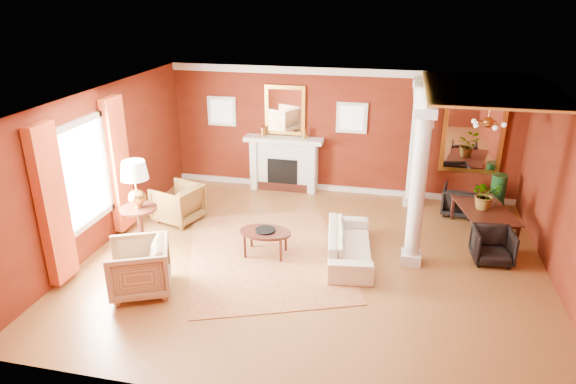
% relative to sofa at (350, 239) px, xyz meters
% --- Properties ---
extents(ground, '(8.00, 8.00, 0.00)m').
position_rel_sofa_xyz_m(ground, '(-0.62, -0.23, -0.38)').
color(ground, brown).
rests_on(ground, ground).
extents(room_shell, '(8.04, 7.04, 2.92)m').
position_rel_sofa_xyz_m(room_shell, '(-0.62, -0.23, 1.64)').
color(room_shell, '#5D1C0C').
rests_on(room_shell, ground).
extents(fireplace, '(1.85, 0.42, 1.29)m').
position_rel_sofa_xyz_m(fireplace, '(-1.92, 3.09, 0.27)').
color(fireplace, silver).
rests_on(fireplace, ground).
extents(overmantel_mirror, '(0.95, 0.07, 1.15)m').
position_rel_sofa_xyz_m(overmantel_mirror, '(-1.92, 3.22, 1.52)').
color(overmantel_mirror, gold).
rests_on(overmantel_mirror, fireplace).
extents(flank_window_left, '(0.70, 0.07, 0.70)m').
position_rel_sofa_xyz_m(flank_window_left, '(-3.47, 3.23, 1.42)').
color(flank_window_left, silver).
rests_on(flank_window_left, room_shell).
extents(flank_window_right, '(0.70, 0.07, 0.70)m').
position_rel_sofa_xyz_m(flank_window_right, '(-0.37, 3.23, 1.42)').
color(flank_window_right, silver).
rests_on(flank_window_right, room_shell).
extents(left_window, '(0.21, 2.55, 2.60)m').
position_rel_sofa_xyz_m(left_window, '(-4.51, -0.83, 1.04)').
color(left_window, white).
rests_on(left_window, room_shell).
extents(column_front, '(0.36, 0.36, 2.80)m').
position_rel_sofa_xyz_m(column_front, '(1.08, 0.07, 1.05)').
color(column_front, silver).
rests_on(column_front, ground).
extents(column_back, '(0.36, 0.36, 2.80)m').
position_rel_sofa_xyz_m(column_back, '(1.08, 2.77, 1.05)').
color(column_back, silver).
rests_on(column_back, ground).
extents(header_beam, '(0.30, 3.20, 0.32)m').
position_rel_sofa_xyz_m(header_beam, '(1.08, 1.67, 2.24)').
color(header_beam, silver).
rests_on(header_beam, column_front).
extents(amber_ceiling, '(2.30, 3.40, 0.04)m').
position_rel_sofa_xyz_m(amber_ceiling, '(2.23, 1.52, 2.49)').
color(amber_ceiling, gold).
rests_on(amber_ceiling, room_shell).
extents(dining_mirror, '(1.30, 0.07, 1.70)m').
position_rel_sofa_xyz_m(dining_mirror, '(2.28, 3.22, 1.17)').
color(dining_mirror, gold).
rests_on(dining_mirror, room_shell).
extents(chandelier, '(0.60, 0.62, 0.75)m').
position_rel_sofa_xyz_m(chandelier, '(2.28, 1.57, 1.87)').
color(chandelier, '#BB863A').
rests_on(chandelier, room_shell).
extents(crown_trim, '(8.00, 0.08, 0.16)m').
position_rel_sofa_xyz_m(crown_trim, '(-0.62, 3.23, 2.44)').
color(crown_trim, silver).
rests_on(crown_trim, room_shell).
extents(base_trim, '(8.00, 0.08, 0.12)m').
position_rel_sofa_xyz_m(base_trim, '(-0.62, 3.23, -0.32)').
color(base_trim, silver).
rests_on(base_trim, ground).
extents(rug, '(3.85, 4.37, 0.01)m').
position_rel_sofa_xyz_m(rug, '(-1.48, -0.21, -0.37)').
color(rug, maroon).
rests_on(rug, ground).
extents(sofa, '(0.81, 2.00, 0.76)m').
position_rel_sofa_xyz_m(sofa, '(0.00, 0.00, 0.00)').
color(sofa, beige).
rests_on(sofa, ground).
extents(armchair_leopard, '(1.00, 1.04, 0.87)m').
position_rel_sofa_xyz_m(armchair_leopard, '(-3.65, 0.84, 0.05)').
color(armchair_leopard, black).
rests_on(armchair_leopard, ground).
extents(armchair_stripe, '(1.16, 1.19, 0.94)m').
position_rel_sofa_xyz_m(armchair_stripe, '(-3.15, -1.80, 0.09)').
color(armchair_stripe, tan).
rests_on(armchair_stripe, ground).
extents(coffee_table, '(0.94, 0.94, 0.48)m').
position_rel_sofa_xyz_m(coffee_table, '(-1.50, -0.19, 0.05)').
color(coffee_table, black).
rests_on(coffee_table, ground).
extents(coffee_book, '(0.15, 0.02, 0.21)m').
position_rel_sofa_xyz_m(coffee_book, '(-1.53, -0.21, 0.20)').
color(coffee_book, black).
rests_on(coffee_book, coffee_table).
extents(side_table, '(0.67, 0.67, 1.68)m').
position_rel_sofa_xyz_m(side_table, '(-3.88, -0.35, 0.77)').
color(side_table, black).
rests_on(side_table, ground).
extents(dining_table, '(0.90, 1.69, 0.89)m').
position_rel_sofa_xyz_m(dining_table, '(2.47, 1.51, 0.07)').
color(dining_table, black).
rests_on(dining_table, ground).
extents(dining_chair_near, '(0.71, 0.68, 0.68)m').
position_rel_sofa_xyz_m(dining_chair_near, '(2.48, 0.43, -0.04)').
color(dining_chair_near, black).
rests_on(dining_chair_near, ground).
extents(dining_chair_far, '(0.76, 0.73, 0.69)m').
position_rel_sofa_xyz_m(dining_chair_far, '(2.08, 2.44, -0.03)').
color(dining_chair_far, black).
rests_on(dining_chair_far, ground).
extents(green_urn, '(0.36, 0.36, 0.86)m').
position_rel_sofa_xyz_m(green_urn, '(2.88, 2.77, -0.04)').
color(green_urn, '#133C1A').
rests_on(green_urn, ground).
extents(potted_plant, '(0.64, 0.69, 0.46)m').
position_rel_sofa_xyz_m(potted_plant, '(2.42, 1.51, 0.74)').
color(potted_plant, '#26591E').
rests_on(potted_plant, dining_table).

